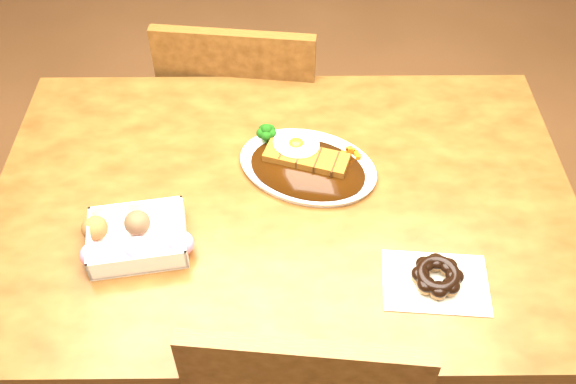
{
  "coord_description": "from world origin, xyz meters",
  "views": [
    {
      "loc": [
        0.0,
        -0.88,
        1.73
      ],
      "look_at": [
        0.01,
        -0.04,
        0.81
      ],
      "focal_mm": 40.0,
      "sensor_mm": 36.0,
      "label": 1
    }
  ],
  "objects_px": {
    "chair_far": "(247,123)",
    "katsu_curry_plate": "(306,162)",
    "donut_box": "(135,238)",
    "pon_de_ring": "(437,277)",
    "table": "(284,226)"
  },
  "relations": [
    {
      "from": "table",
      "to": "chair_far",
      "type": "relative_size",
      "value": 1.38
    },
    {
      "from": "chair_far",
      "to": "katsu_curry_plate",
      "type": "relative_size",
      "value": 2.49
    },
    {
      "from": "pon_de_ring",
      "to": "donut_box",
      "type": "bearing_deg",
      "value": 170.88
    },
    {
      "from": "chair_far",
      "to": "katsu_curry_plate",
      "type": "height_order",
      "value": "chair_far"
    },
    {
      "from": "chair_far",
      "to": "donut_box",
      "type": "distance_m",
      "value": 0.75
    },
    {
      "from": "table",
      "to": "chair_far",
      "type": "xyz_separation_m",
      "value": [
        -0.11,
        0.54,
        -0.17
      ]
    },
    {
      "from": "table",
      "to": "pon_de_ring",
      "type": "distance_m",
      "value": 0.37
    },
    {
      "from": "table",
      "to": "katsu_curry_plate",
      "type": "relative_size",
      "value": 3.44
    },
    {
      "from": "table",
      "to": "donut_box",
      "type": "relative_size",
      "value": 5.48
    },
    {
      "from": "chair_far",
      "to": "pon_de_ring",
      "type": "height_order",
      "value": "chair_far"
    },
    {
      "from": "chair_far",
      "to": "katsu_curry_plate",
      "type": "distance_m",
      "value": 0.56
    },
    {
      "from": "katsu_curry_plate",
      "to": "pon_de_ring",
      "type": "bearing_deg",
      "value": -52.71
    },
    {
      "from": "pon_de_ring",
      "to": "table",
      "type": "bearing_deg",
      "value": 141.88
    },
    {
      "from": "chair_far",
      "to": "pon_de_ring",
      "type": "distance_m",
      "value": 0.89
    },
    {
      "from": "donut_box",
      "to": "pon_de_ring",
      "type": "xyz_separation_m",
      "value": [
        0.56,
        -0.09,
        -0.01
      ]
    }
  ]
}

